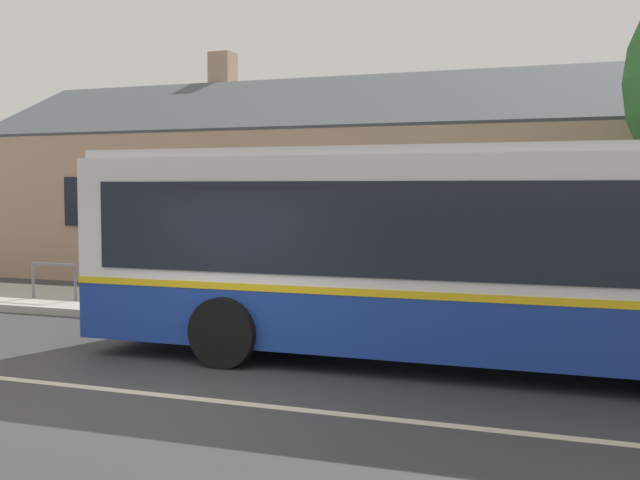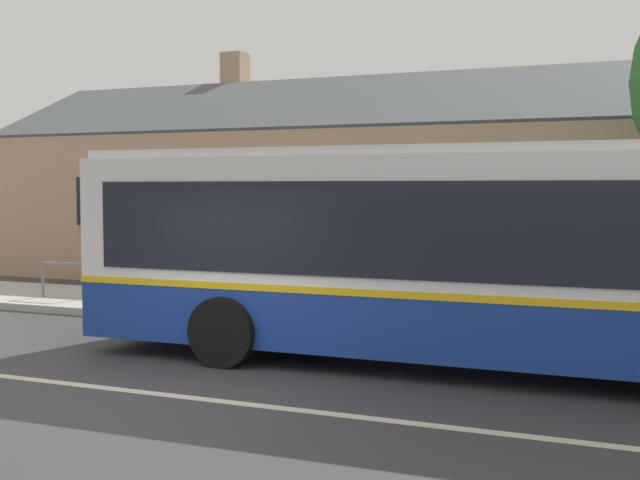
# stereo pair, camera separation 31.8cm
# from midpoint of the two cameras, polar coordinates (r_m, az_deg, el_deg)

# --- Properties ---
(ground_plane) EXTENTS (300.00, 300.00, 0.00)m
(ground_plane) POSITION_cam_midpoint_polar(r_m,az_deg,el_deg) (10.07, -11.27, -10.87)
(ground_plane) COLOR #38383A
(sidewalk_far) EXTENTS (60.00, 3.00, 0.15)m
(sidewalk_far) POSITION_cam_midpoint_polar(r_m,az_deg,el_deg) (15.36, 0.71, -5.43)
(sidewalk_far) COLOR #ADAAA3
(sidewalk_far) RESTS_ON ground
(lane_divider_stripe) EXTENTS (60.00, 0.16, 0.01)m
(lane_divider_stripe) POSITION_cam_midpoint_polar(r_m,az_deg,el_deg) (10.07, -11.27, -10.84)
(lane_divider_stripe) COLOR beige
(lane_divider_stripe) RESTS_ON ground
(community_building) EXTENTS (23.17, 8.16, 6.73)m
(community_building) POSITION_cam_midpoint_polar(r_m,az_deg,el_deg) (22.50, 5.91, 2.62)
(community_building) COLOR tan
(community_building) RESTS_ON ground
(transit_bus) EXTENTS (10.86, 2.85, 3.08)m
(transit_bus) POSITION_cam_midpoint_polar(r_m,az_deg,el_deg) (11.44, 8.61, -0.64)
(transit_bus) COLOR navy
(transit_bus) RESTS_ON ground
(bench_by_building) EXTENTS (1.78, 0.51, 0.94)m
(bench_by_building) POSITION_cam_midpoint_polar(r_m,az_deg,el_deg) (16.53, -11.15, -3.11)
(bench_by_building) COLOR brown
(bench_by_building) RESTS_ON sidewalk_far
(bike_rack) EXTENTS (1.16, 0.06, 0.78)m
(bike_rack) POSITION_cam_midpoint_polar(r_m,az_deg,el_deg) (18.02, -18.89, -2.32)
(bike_rack) COLOR slate
(bike_rack) RESTS_ON sidewalk_far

